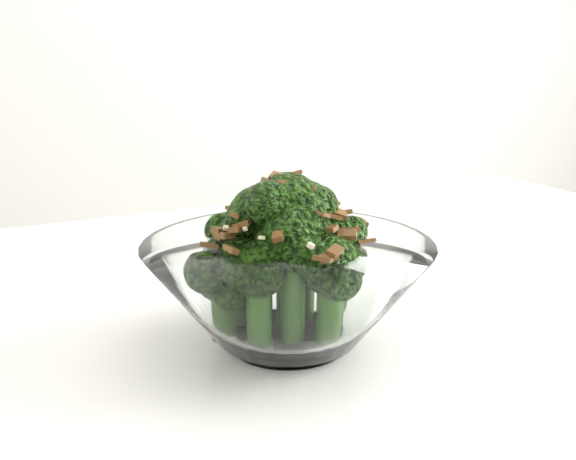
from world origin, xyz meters
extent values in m
cube|color=white|center=(0.03, 0.07, 0.73)|extent=(1.39, 1.14, 0.04)
cylinder|color=white|center=(0.43, 0.57, 0.35)|extent=(0.04, 0.04, 0.71)
cylinder|color=white|center=(-0.05, -0.06, 0.75)|extent=(0.10, 0.10, 0.01)
cylinder|color=#285316|center=(-0.05, -0.06, 0.81)|extent=(0.02, 0.02, 0.09)
sphere|color=#224B0E|center=(-0.05, -0.06, 0.87)|extent=(0.06, 0.06, 0.06)
cylinder|color=#285316|center=(-0.03, -0.04, 0.81)|extent=(0.02, 0.02, 0.08)
sphere|color=#224B0E|center=(-0.03, -0.04, 0.86)|extent=(0.05, 0.05, 0.05)
cylinder|color=#285316|center=(-0.07, -0.05, 0.80)|extent=(0.02, 0.02, 0.08)
sphere|color=#224B0E|center=(-0.07, -0.05, 0.86)|extent=(0.05, 0.05, 0.05)
cylinder|color=#285316|center=(-0.05, -0.09, 0.80)|extent=(0.02, 0.02, 0.08)
sphere|color=#224B0E|center=(-0.05, -0.09, 0.85)|extent=(0.05, 0.05, 0.05)
cylinder|color=#285316|center=(-0.01, -0.06, 0.79)|extent=(0.02, 0.02, 0.06)
sphere|color=#224B0E|center=(-0.01, -0.06, 0.84)|extent=(0.05, 0.05, 0.05)
cylinder|color=#285316|center=(-0.09, -0.05, 0.79)|extent=(0.02, 0.02, 0.06)
sphere|color=#224B0E|center=(-0.09, -0.05, 0.83)|extent=(0.05, 0.05, 0.05)
cylinder|color=#285316|center=(-0.02, -0.10, 0.79)|extent=(0.02, 0.02, 0.06)
sphere|color=#224B0E|center=(-0.02, -0.10, 0.83)|extent=(0.05, 0.05, 0.05)
cylinder|color=#285316|center=(-0.08, -0.10, 0.79)|extent=(0.02, 0.02, 0.05)
sphere|color=#224B0E|center=(-0.08, -0.10, 0.83)|extent=(0.05, 0.05, 0.05)
cylinder|color=#285316|center=(0.00, -0.03, 0.79)|extent=(0.02, 0.02, 0.05)
sphere|color=#224B0E|center=(0.00, -0.03, 0.82)|extent=(0.04, 0.04, 0.04)
cylinder|color=#285316|center=(-0.10, -0.07, 0.78)|extent=(0.02, 0.02, 0.04)
sphere|color=#224B0E|center=(-0.10, -0.07, 0.82)|extent=(0.05, 0.05, 0.05)
cylinder|color=#285316|center=(-0.04, -0.01, 0.79)|extent=(0.02, 0.02, 0.05)
sphere|color=#224B0E|center=(-0.04, -0.01, 0.82)|extent=(0.04, 0.04, 0.04)
cylinder|color=#285316|center=(-0.04, -0.04, 0.80)|extent=(0.02, 0.02, 0.07)
sphere|color=#224B0E|center=(-0.04, -0.04, 0.85)|extent=(0.05, 0.05, 0.05)
cube|color=brown|center=(-0.11, -0.08, 0.84)|extent=(0.02, 0.01, 0.01)
cube|color=brown|center=(-0.07, -0.02, 0.86)|extent=(0.02, 0.02, 0.01)
cube|color=brown|center=(-0.01, -0.04, 0.86)|extent=(0.01, 0.01, 0.00)
cube|color=brown|center=(-0.03, -0.10, 0.87)|extent=(0.02, 0.02, 0.01)
cube|color=brown|center=(-0.07, -0.06, 0.88)|extent=(0.01, 0.02, 0.01)
cube|color=brown|center=(-0.06, -0.06, 0.89)|extent=(0.01, 0.02, 0.01)
cube|color=brown|center=(-0.01, -0.04, 0.87)|extent=(0.02, 0.02, 0.01)
cube|color=brown|center=(-0.04, -0.09, 0.87)|extent=(0.01, 0.01, 0.01)
cube|color=brown|center=(-0.04, -0.06, 0.89)|extent=(0.01, 0.01, 0.01)
cube|color=brown|center=(-0.06, -0.05, 0.89)|extent=(0.02, 0.01, 0.01)
cube|color=brown|center=(-0.09, -0.09, 0.86)|extent=(0.01, 0.02, 0.01)
cube|color=brown|center=(-0.11, -0.07, 0.85)|extent=(0.01, 0.02, 0.01)
cube|color=brown|center=(-0.02, -0.01, 0.85)|extent=(0.01, 0.02, 0.01)
cube|color=brown|center=(-0.06, -0.07, 0.89)|extent=(0.01, 0.02, 0.01)
cube|color=brown|center=(-0.04, 0.00, 0.85)|extent=(0.02, 0.02, 0.01)
cube|color=brown|center=(0.00, -0.08, 0.85)|extent=(0.02, 0.01, 0.01)
cube|color=brown|center=(-0.06, -0.06, 0.89)|extent=(0.02, 0.01, 0.01)
cube|color=brown|center=(-0.06, -0.08, 0.88)|extent=(0.01, 0.02, 0.01)
cube|color=brown|center=(-0.09, -0.09, 0.86)|extent=(0.02, 0.01, 0.01)
cube|color=brown|center=(-0.10, -0.09, 0.85)|extent=(0.02, 0.02, 0.01)
cube|color=brown|center=(-0.09, -0.07, 0.87)|extent=(0.01, 0.01, 0.01)
cube|color=brown|center=(-0.02, -0.05, 0.87)|extent=(0.02, 0.02, 0.01)
cube|color=brown|center=(-0.05, -0.07, 0.89)|extent=(0.02, 0.02, 0.01)
cube|color=brown|center=(-0.06, -0.11, 0.86)|extent=(0.01, 0.01, 0.01)
cube|color=brown|center=(-0.02, -0.10, 0.86)|extent=(0.02, 0.02, 0.01)
cube|color=brown|center=(-0.07, -0.01, 0.85)|extent=(0.01, 0.02, 0.01)
cube|color=brown|center=(0.01, -0.05, 0.85)|extent=(0.01, 0.02, 0.01)
cube|color=brown|center=(-0.07, -0.06, 0.88)|extent=(0.01, 0.01, 0.01)
cube|color=brown|center=(-0.01, -0.01, 0.84)|extent=(0.02, 0.01, 0.01)
cube|color=brown|center=(-0.09, -0.04, 0.86)|extent=(0.02, 0.01, 0.00)
cube|color=brown|center=(-0.02, -0.01, 0.85)|extent=(0.02, 0.01, 0.01)
cube|color=brown|center=(-0.07, -0.02, 0.86)|extent=(0.01, 0.01, 0.01)
cube|color=brown|center=(-0.01, -0.07, 0.86)|extent=(0.02, 0.01, 0.01)
cube|color=brown|center=(-0.05, -0.07, 0.89)|extent=(0.02, 0.01, 0.00)
cube|color=brown|center=(-0.01, -0.06, 0.86)|extent=(0.02, 0.01, 0.01)
cube|color=brown|center=(-0.08, -0.03, 0.86)|extent=(0.02, 0.02, 0.01)
cube|color=brown|center=(-0.06, -0.01, 0.86)|extent=(0.02, 0.01, 0.01)
cube|color=brown|center=(-0.01, -0.09, 0.85)|extent=(0.02, 0.01, 0.01)
cube|color=brown|center=(-0.03, -0.13, 0.85)|extent=(0.02, 0.01, 0.01)
cube|color=brown|center=(0.01, -0.09, 0.85)|extent=(0.02, 0.01, 0.01)
cube|color=brown|center=(-0.02, -0.09, 0.87)|extent=(0.02, 0.01, 0.01)
cube|color=brown|center=(0.01, -0.06, 0.85)|extent=(0.02, 0.01, 0.01)
cube|color=brown|center=(-0.07, -0.06, 0.88)|extent=(0.02, 0.02, 0.01)
cube|color=brown|center=(-0.02, -0.01, 0.85)|extent=(0.01, 0.02, 0.01)
cube|color=brown|center=(-0.10, -0.10, 0.85)|extent=(0.01, 0.01, 0.01)
cube|color=brown|center=(-0.10, -0.08, 0.86)|extent=(0.02, 0.02, 0.01)
cube|color=brown|center=(-0.04, -0.07, 0.88)|extent=(0.02, 0.01, 0.01)
cube|color=brown|center=(-0.06, -0.02, 0.86)|extent=(0.02, 0.01, 0.01)
cube|color=brown|center=(-0.07, -0.06, 0.88)|extent=(0.02, 0.01, 0.01)
cube|color=brown|center=(-0.03, -0.13, 0.85)|extent=(0.02, 0.01, 0.01)
cube|color=brown|center=(-0.09, -0.03, 0.86)|extent=(0.01, 0.02, 0.01)
cube|color=brown|center=(-0.02, -0.12, 0.85)|extent=(0.01, 0.01, 0.01)
cube|color=brown|center=(-0.07, -0.03, 0.87)|extent=(0.01, 0.01, 0.01)
cube|color=beige|center=(-0.05, -0.05, 0.89)|extent=(0.01, 0.01, 0.01)
cube|color=beige|center=(-0.04, -0.12, 0.85)|extent=(0.01, 0.01, 0.01)
cube|color=beige|center=(-0.03, -0.05, 0.88)|extent=(0.01, 0.01, 0.00)
cube|color=beige|center=(-0.09, -0.09, 0.86)|extent=(0.00, 0.00, 0.00)
cube|color=beige|center=(-0.10, -0.08, 0.85)|extent=(0.01, 0.00, 0.01)
cube|color=beige|center=(-0.02, -0.01, 0.85)|extent=(0.01, 0.01, 0.01)
cube|color=beige|center=(-0.04, -0.01, 0.86)|extent=(0.01, 0.01, 0.00)
cube|color=beige|center=(-0.10, -0.08, 0.86)|extent=(0.00, 0.01, 0.00)
cube|color=beige|center=(-0.08, -0.01, 0.85)|extent=(0.01, 0.01, 0.01)
cube|color=beige|center=(-0.06, -0.01, 0.86)|extent=(0.01, 0.01, 0.00)
cube|color=beige|center=(0.01, -0.04, 0.85)|extent=(0.01, 0.01, 0.00)
cube|color=beige|center=(0.00, -0.05, 0.86)|extent=(0.01, 0.01, 0.01)
cube|color=beige|center=(-0.08, -0.09, 0.87)|extent=(0.00, 0.01, 0.00)
cube|color=beige|center=(-0.03, -0.07, 0.88)|extent=(0.01, 0.01, 0.01)
cube|color=beige|center=(-0.06, -0.07, 0.88)|extent=(0.01, 0.01, 0.00)
cube|color=beige|center=(-0.07, -0.11, 0.86)|extent=(0.01, 0.01, 0.00)
cube|color=beige|center=(-0.06, -0.03, 0.87)|extent=(0.01, 0.01, 0.01)
cube|color=beige|center=(-0.09, -0.04, 0.86)|extent=(0.01, 0.01, 0.01)
cube|color=beige|center=(-0.05, -0.09, 0.88)|extent=(0.01, 0.01, 0.01)
camera|label=1|loc=(-0.11, -0.56, 0.99)|focal=40.00mm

